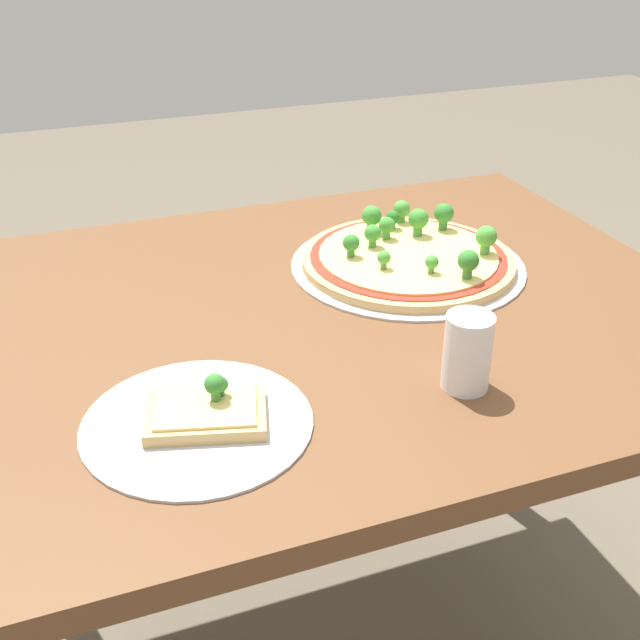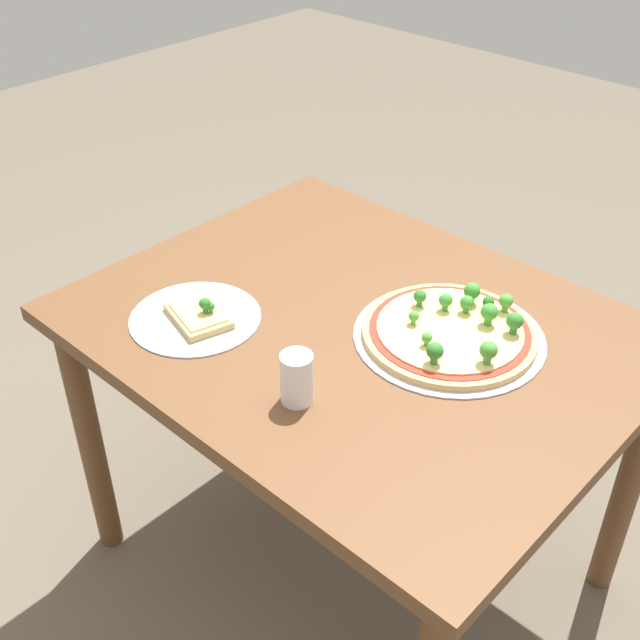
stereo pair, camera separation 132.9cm
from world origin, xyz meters
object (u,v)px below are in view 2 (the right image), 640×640
at_px(pizza_tray_slice, 197,316).
at_px(dining_table, 356,361).
at_px(drinking_cup, 297,378).
at_px(pizza_tray_whole, 452,331).

bearing_deg(pizza_tray_slice, dining_table, 41.30).
xyz_separation_m(dining_table, pizza_tray_slice, (-0.25, -0.22, 0.11)).
distance_m(pizza_tray_slice, drinking_cup, 0.34).
xyz_separation_m(pizza_tray_whole, drinking_cup, (-0.09, -0.35, 0.04)).
bearing_deg(pizza_tray_whole, drinking_cup, -104.79).
distance_m(dining_table, drinking_cup, 0.31).
bearing_deg(drinking_cup, pizza_tray_whole, 75.21).
relative_size(pizza_tray_slice, drinking_cup, 2.72).
xyz_separation_m(dining_table, drinking_cup, (0.08, -0.26, 0.15)).
height_order(pizza_tray_whole, pizza_tray_slice, pizza_tray_whole).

